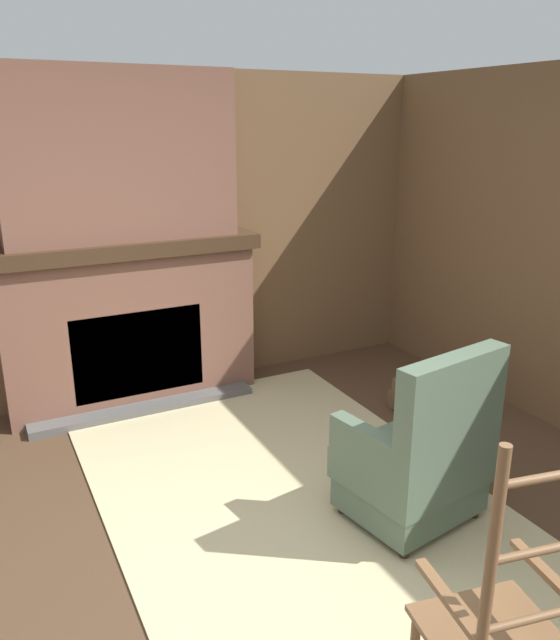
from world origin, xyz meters
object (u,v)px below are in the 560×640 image
firewood_stack (424,399)px  oil_lamp_vase (52,230)px  storage_case (214,224)px  decorative_plate_on_mantel (138,220)px  armchair (419,460)px

firewood_stack → oil_lamp_vase: size_ratio=1.83×
storage_case → decorative_plate_on_mantel: bearing=-92.0°
firewood_stack → storage_case: 2.10m
oil_lamp_vase → storage_case: bearing=90.0°
firewood_stack → oil_lamp_vase: oil_lamp_vase is taller
firewood_stack → storage_case: (-1.29, -1.13, 1.21)m
armchair → storage_case: size_ratio=4.75×
storage_case → armchair: bearing=6.4°
armchair → firewood_stack: size_ratio=1.83×
armchair → firewood_stack: bearing=-50.8°
oil_lamp_vase → storage_case: 1.21m
storage_case → decorative_plate_on_mantel: size_ratio=0.83×
armchair → firewood_stack: 1.35m
armchair → firewood_stack: armchair is taller
armchair → oil_lamp_vase: size_ratio=3.34×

